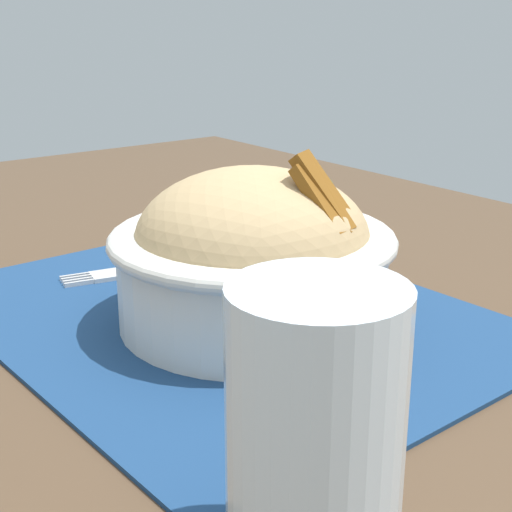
# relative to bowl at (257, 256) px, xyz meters

# --- Properties ---
(table) EXTENTS (1.40, 0.86, 0.76)m
(table) POSITION_rel_bowl_xyz_m (0.00, -0.02, -0.11)
(table) COLOR #4C3826
(table) RESTS_ON ground_plane
(placemat) EXTENTS (0.41, 0.33, 0.00)m
(placemat) POSITION_rel_bowl_xyz_m (0.03, 0.01, -0.05)
(placemat) COLOR navy
(placemat) RESTS_ON table
(bowl) EXTENTS (0.20, 0.20, 0.12)m
(bowl) POSITION_rel_bowl_xyz_m (0.00, 0.00, 0.00)
(bowl) COLOR silver
(bowl) RESTS_ON placemat
(fork) EXTENTS (0.04, 0.12, 0.00)m
(fork) POSITION_rel_bowl_xyz_m (0.15, 0.02, -0.05)
(fork) COLOR #B9B9B9
(fork) RESTS_ON placemat
(drinking_glass) EXTENTS (0.07, 0.07, 0.12)m
(drinking_glass) POSITION_rel_bowl_xyz_m (-0.20, 0.13, -0.00)
(drinking_glass) COLOR silver
(drinking_glass) RESTS_ON table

